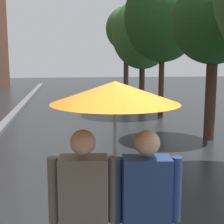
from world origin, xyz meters
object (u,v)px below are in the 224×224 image
at_px(street_tree_1, 214,22).
at_px(street_tree_4, 126,29).
at_px(street_tree_2, 163,16).
at_px(couple_under_umbrella, 115,170).
at_px(street_tree_3, 143,34).

height_order(street_tree_1, street_tree_4, street_tree_4).
bearing_deg(street_tree_4, street_tree_2, -89.69).
relative_size(street_tree_4, couple_under_umbrella, 2.66).
relative_size(street_tree_1, street_tree_2, 0.77).
height_order(street_tree_2, street_tree_3, street_tree_2).
bearing_deg(street_tree_3, street_tree_2, -91.21).
bearing_deg(street_tree_1, street_tree_2, 91.30).
relative_size(street_tree_2, street_tree_4, 1.05).
relative_size(street_tree_3, couple_under_umbrella, 2.58).
bearing_deg(street_tree_4, street_tree_3, -88.21).
distance_m(street_tree_1, couple_under_umbrella, 7.25).
height_order(street_tree_2, street_tree_4, street_tree_2).
bearing_deg(street_tree_2, street_tree_3, 88.79).
distance_m(street_tree_2, couple_under_umbrella, 11.19).
height_order(street_tree_2, couple_under_umbrella, street_tree_2).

